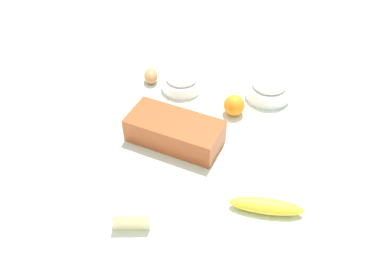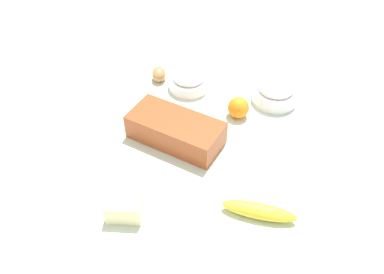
{
  "view_description": "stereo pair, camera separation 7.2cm",
  "coord_description": "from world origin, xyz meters",
  "views": [
    {
      "loc": [
        0.16,
        -0.84,
        0.86
      ],
      "look_at": [
        0.0,
        0.0,
        0.04
      ],
      "focal_mm": 37.86,
      "sensor_mm": 36.0,
      "label": 1
    },
    {
      "loc": [
        0.23,
        -0.82,
        0.86
      ],
      "look_at": [
        0.0,
        0.0,
        0.04
      ],
      "focal_mm": 37.86,
      "sensor_mm": 36.0,
      "label": 2
    }
  ],
  "objects": [
    {
      "name": "flour_bowl",
      "position": [
        0.21,
        0.29,
        0.03
      ],
      "size": [
        0.15,
        0.15,
        0.07
      ],
      "color": "white",
      "rests_on": "ground_plane"
    },
    {
      "name": "loaf_pan",
      "position": [
        -0.06,
        0.02,
        0.04
      ],
      "size": [
        0.3,
        0.19,
        0.08
      ],
      "rotation": [
        0.0,
        0.0,
        -0.24
      ],
      "color": "#9E4723",
      "rests_on": "ground_plane"
    },
    {
      "name": "ground_plane",
      "position": [
        0.0,
        0.0,
        -0.01
      ],
      "size": [
        2.4,
        2.4,
        0.02
      ],
      "primitive_type": "cube",
      "color": "silver"
    },
    {
      "name": "sugar_bowl",
      "position": [
        -0.09,
        0.28,
        0.03
      ],
      "size": [
        0.14,
        0.14,
        0.07
      ],
      "color": "white",
      "rests_on": "ground_plane"
    },
    {
      "name": "egg_near_butter",
      "position": [
        -0.21,
        0.3,
        0.02
      ],
      "size": [
        0.07,
        0.08,
        0.05
      ],
      "primitive_type": "ellipsoid",
      "rotation": [
        0.0,
        1.57,
        5.01
      ],
      "color": "#BB7F4D",
      "rests_on": "ground_plane"
    },
    {
      "name": "orange_fruit",
      "position": [
        0.1,
        0.18,
        0.03
      ],
      "size": [
        0.07,
        0.07,
        0.07
      ],
      "primitive_type": "sphere",
      "color": "orange",
      "rests_on": "ground_plane"
    },
    {
      "name": "banana",
      "position": [
        0.23,
        -0.19,
        0.02
      ],
      "size": [
        0.19,
        0.05,
        0.04
      ],
      "primitive_type": "ellipsoid",
      "rotation": [
        0.0,
        0.0,
        0.03
      ],
      "color": "yellow",
      "rests_on": "ground_plane"
    },
    {
      "name": "butter_block",
      "position": [
        -0.1,
        -0.28,
        0.03
      ],
      "size": [
        0.1,
        0.08,
        0.06
      ],
      "primitive_type": "cube",
      "rotation": [
        0.0,
        0.0,
        0.2
      ],
      "color": "#F4EDB2",
      "rests_on": "ground_plane"
    }
  ]
}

